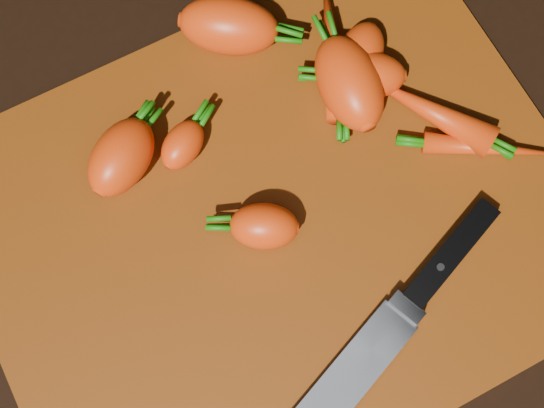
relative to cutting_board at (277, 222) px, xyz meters
name	(u,v)px	position (x,y,z in m)	size (l,w,h in m)	color
ground	(277,226)	(0.00, 0.00, -0.01)	(2.00, 2.00, 0.01)	black
cutting_board	(277,222)	(0.00, 0.00, 0.00)	(0.50, 0.40, 0.01)	#71320A
carrot_0	(121,157)	(-0.09, 0.10, 0.03)	(0.07, 0.05, 0.05)	#EE3D0A
carrot_1	(264,226)	(-0.01, 0.00, 0.03)	(0.06, 0.04, 0.04)	#EE3D0A
carrot_2	(229,26)	(0.04, 0.17, 0.03)	(0.09, 0.05, 0.05)	#EE3D0A
carrot_3	(349,83)	(0.11, 0.07, 0.03)	(0.09, 0.05, 0.05)	#EE3D0A
carrot_4	(360,55)	(0.13, 0.09, 0.03)	(0.06, 0.04, 0.04)	#EE3D0A
carrot_5	(183,145)	(-0.04, 0.09, 0.02)	(0.05, 0.03, 0.03)	#EE3D0A
carrot_6	(364,76)	(0.12, 0.07, 0.03)	(0.07, 0.04, 0.04)	#EE3D0A
carrot_7	(333,53)	(0.11, 0.11, 0.02)	(0.13, 0.03, 0.03)	#EE3D0A
carrot_8	(487,148)	(0.19, -0.03, 0.02)	(0.11, 0.02, 0.02)	#EE3D0A
carrot_9	(432,112)	(0.16, 0.02, 0.02)	(0.11, 0.03, 0.03)	#EE3D0A
knife	(342,386)	(-0.02, -0.14, 0.01)	(0.29, 0.14, 0.02)	gray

